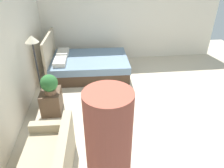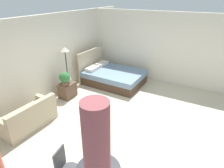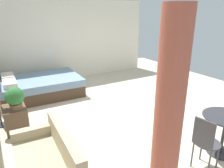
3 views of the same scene
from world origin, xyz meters
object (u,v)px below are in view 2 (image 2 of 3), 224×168
at_px(nightstand, 67,90).
at_px(vase, 70,80).
at_px(potted_plant, 65,78).
at_px(couch, 28,118).
at_px(floor_lamp, 65,56).
at_px(bed, 112,76).
at_px(cafe_chair_near_window, 65,166).

xyz_separation_m(nightstand, vase, (0.12, -0.04, 0.35)).
bearing_deg(vase, potted_plant, 178.20).
bearing_deg(couch, vase, 4.47).
bearing_deg(floor_lamp, nightstand, -144.26).
height_order(nightstand, potted_plant, potted_plant).
distance_m(vase, floor_lamp, 0.83).
bearing_deg(bed, floor_lamp, 142.28).
bearing_deg(potted_plant, nightstand, 19.61).
bearing_deg(floor_lamp, bed, -37.72).
relative_size(vase, cafe_chair_near_window, 0.21).
bearing_deg(floor_lamp, couch, -167.99).
relative_size(bed, potted_plant, 5.14).
bearing_deg(vase, bed, -25.01).
relative_size(couch, vase, 7.80).
distance_m(bed, cafe_chair_near_window, 4.69).
height_order(couch, vase, couch).
height_order(couch, potted_plant, potted_plant).
relative_size(couch, cafe_chair_near_window, 1.66).
bearing_deg(floor_lamp, cafe_chair_near_window, -140.07).
height_order(potted_plant, vase, potted_plant).
bearing_deg(nightstand, cafe_chair_near_window, -139.53).
height_order(potted_plant, cafe_chair_near_window, potted_plant).
bearing_deg(bed, potted_plant, 157.46).
bearing_deg(nightstand, floor_lamp, 35.74).
bearing_deg(cafe_chair_near_window, potted_plant, 41.10).
xyz_separation_m(couch, nightstand, (1.78, 0.19, -0.02)).
relative_size(bed, floor_lamp, 1.39).
bearing_deg(nightstand, vase, -19.53).
height_order(couch, nightstand, couch).
bearing_deg(cafe_chair_near_window, couch, 66.70).
bearing_deg(potted_plant, floor_lamp, 32.72).
relative_size(couch, floor_lamp, 0.89).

